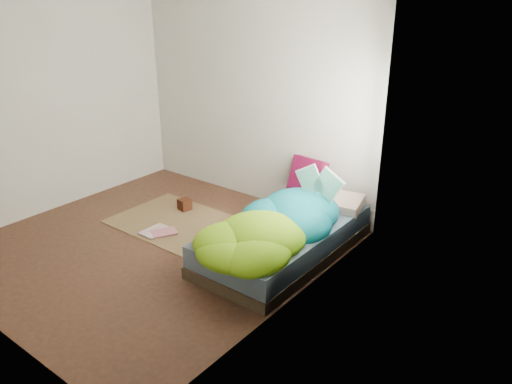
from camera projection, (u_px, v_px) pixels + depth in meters
ground at (154, 245)px, 5.41m from camera, size 3.50×3.50×0.00m
room_walls at (142, 96)px, 4.79m from camera, size 3.54×3.54×2.62m
bed at (284, 239)px, 5.19m from camera, size 1.00×2.00×0.34m
duvet at (272, 217)px, 4.90m from camera, size 0.96×1.84×0.34m
rug at (180, 224)px, 5.90m from camera, size 1.60×1.10×0.01m
pillow_floral at (337, 202)px, 5.51m from camera, size 0.59×0.42×0.12m
pillow_magenta at (307, 177)px, 5.81m from camera, size 0.44×0.19×0.43m
open_book at (319, 174)px, 5.14m from camera, size 0.45×0.10×0.28m
wooden_box at (185, 204)px, 6.24m from camera, size 0.16×0.16×0.14m
floor_book_a at (149, 228)px, 5.74m from camera, size 0.24×0.33×0.02m
floor_book_b at (162, 229)px, 5.73m from camera, size 0.32×0.35×0.03m
floor_book_c at (195, 244)px, 5.39m from camera, size 0.40×0.41×0.03m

